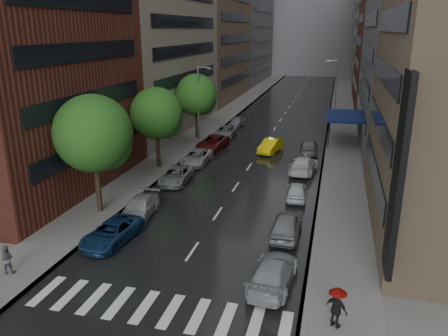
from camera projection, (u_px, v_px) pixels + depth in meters
The scene contains 19 objects.
ground at pixel (169, 286), 23.46m from camera, with size 220.00×220.00×0.00m, color gray.
road at pixel (284, 115), 69.56m from camera, with size 14.00×140.00×0.01m, color black.
sidewalk_left at pixel (229, 112), 71.68m from camera, with size 4.00×140.00×0.15m, color gray.
sidewalk_right at pixel (342, 118), 67.39m from camera, with size 4.00×140.00×0.15m, color gray.
crosswalk at pixel (158, 309), 21.57m from camera, with size 13.15×2.80×0.01m.
buildings_left at pixel (208, 12), 76.35m from camera, with size 8.00×108.00×38.00m.
buildings_right at pixel (390, 16), 67.57m from camera, with size 8.05×109.10×36.00m.
building_far at pixel (315, 18), 127.35m from camera, with size 40.00×14.00×32.00m, color slate.
tree_near at pixel (93, 134), 31.01m from camera, with size 5.59×5.59×8.91m.
tree_mid at pixel (156, 114), 41.68m from camera, with size 5.02×5.02×8.00m.
tree_far at pixel (196, 95), 53.00m from camera, with size 5.06×5.06×8.07m.
taxi at pixel (271, 146), 48.65m from camera, with size 1.59×4.56×1.50m, color yellow.
parked_cars_left at pixel (195, 159), 43.97m from camera, with size 3.06×40.81×1.53m.
parked_cars_right at pixel (297, 189), 35.67m from camera, with size 2.65×32.12×1.58m.
ped_black_umbrella at pixel (5, 253), 24.16m from camera, with size 0.98×0.98×2.09m.
ped_red_umbrella at pixel (337, 305), 19.71m from camera, with size 1.17×0.97×2.01m.
street_lamp_left at pixel (199, 102), 51.47m from camera, with size 1.74×0.22×9.00m.
street_lamp_right at pixel (335, 90), 61.61m from camera, with size 1.74×0.22×9.00m.
awning at pixel (344, 116), 52.63m from camera, with size 4.00×8.00×3.12m.
Camera 1 is at (7.99, -19.00, 13.25)m, focal length 35.00 mm.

